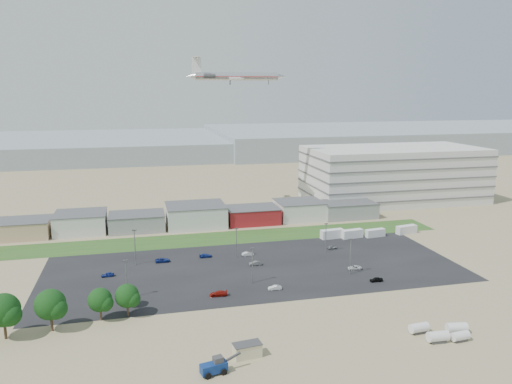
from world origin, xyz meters
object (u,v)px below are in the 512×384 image
object	(u,v)px
box_trailer_a	(332,234)
parked_car_7	(255,263)
parked_car_2	(376,279)
parked_car_8	(332,247)
parked_car_6	(206,256)
airliner	(237,76)
parked_car_5	(108,275)
storage_tank_nw	(419,328)
parked_car_0	(355,268)
parked_car_13	(275,288)
telehandler	(214,366)
portable_shed	(247,350)
parked_car_9	(162,260)
tree_far_left	(3,314)
parked_car_11	(248,254)
parked_car_3	(218,294)

from	to	relation	value
box_trailer_a	parked_car_7	xyz separation A→B (m)	(-32.66, -20.71, -0.92)
parked_car_2	parked_car_8	size ratio (longest dim) A/B	1.05
parked_car_6	parked_car_2	bearing A→B (deg)	-128.43
airliner	parked_car_5	distance (m)	104.47
storage_tank_nw	parked_car_0	world-z (taller)	storage_tank_nw
parked_car_13	parked_car_5	bearing A→B (deg)	-114.07
telehandler	parked_car_2	world-z (taller)	telehandler
storage_tank_nw	parked_car_2	bearing A→B (deg)	80.66
parked_car_5	parked_car_8	world-z (taller)	parked_car_5
storage_tank_nw	airliner	distance (m)	134.28
storage_tank_nw	parked_car_6	distance (m)	70.65
telehandler	parked_car_8	size ratio (longest dim) A/B	2.31
portable_shed	telehandler	size ratio (longest dim) A/B	0.71
parked_car_6	storage_tank_nw	bearing A→B (deg)	-150.24
box_trailer_a	parked_car_9	distance (m)	60.45
storage_tank_nw	tree_far_left	size ratio (longest dim) A/B	0.36
parked_car_7	parked_car_11	xyz separation A→B (m)	(-0.31, 9.05, -0.02)
parked_car_13	tree_far_left	bearing A→B (deg)	-78.11
parked_car_11	parked_car_8	bearing A→B (deg)	-93.97
portable_shed	parked_car_7	distance (m)	51.97
parked_car_7	parked_car_13	world-z (taller)	parked_car_7
parked_car_9	parked_car_3	bearing A→B (deg)	-158.63
portable_shed	parked_car_0	size ratio (longest dim) A/B	1.37
portable_shed	box_trailer_a	world-z (taller)	box_trailer_a
parked_car_3	parked_car_8	size ratio (longest dim) A/B	1.32
storage_tank_nw	box_trailer_a	xyz separation A→B (m)	(8.60, 70.02, 0.33)
parked_car_6	parked_car_8	distance (m)	41.48
portable_shed	parked_car_5	distance (m)	58.29
storage_tank_nw	parked_car_7	xyz separation A→B (m)	(-24.06, 49.31, -0.59)
parked_car_6	parked_car_9	xyz separation A→B (m)	(-13.30, -1.30, 0.04)
portable_shed	telehandler	xyz separation A→B (m)	(-7.27, -4.54, 0.24)
parked_car_2	parked_car_7	world-z (taller)	parked_car_7
tree_far_left	portable_shed	bearing A→B (deg)	-21.71
portable_shed	tree_far_left	distance (m)	51.28
telehandler	parked_car_11	world-z (taller)	telehandler
parked_car_2	parked_car_6	bearing A→B (deg)	-123.46
parked_car_6	parked_car_9	bearing A→B (deg)	93.34
parked_car_13	parked_car_8	bearing A→B (deg)	136.88
parked_car_11	portable_shed	bearing A→B (deg)	163.05
box_trailer_a	tree_far_left	world-z (taller)	tree_far_left
tree_far_left	parked_car_13	bearing A→B (deg)	10.95
parked_car_2	parked_car_9	distance (m)	62.91
portable_shed	parked_car_3	world-z (taller)	portable_shed
parked_car_5	parked_car_8	distance (m)	70.81
parked_car_13	airliner	bearing A→B (deg)	175.41
box_trailer_a	parked_car_9	bearing A→B (deg)	-175.36
parked_car_7	parked_car_5	bearing A→B (deg)	-88.60
tree_far_left	parked_car_5	distance (m)	37.45
parked_car_6	parked_car_13	world-z (taller)	parked_car_13
box_trailer_a	parked_car_11	distance (m)	34.98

